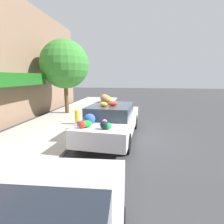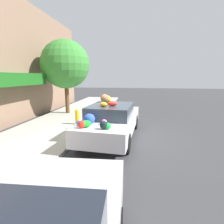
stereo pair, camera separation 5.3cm
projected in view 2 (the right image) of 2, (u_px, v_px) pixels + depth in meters
The scene contains 5 objects.
ground_plane at pixel (110, 137), 6.76m from camera, with size 60.00×60.00×0.00m, color #38383A.
sidewalk_curb at pixel (45, 132), 7.15m from camera, with size 24.00×3.20×0.12m.
street_tree at pixel (65, 65), 10.14m from camera, with size 2.79×2.79×4.27m.
fire_hydrant at pixel (77, 117), 8.09m from camera, with size 0.20×0.20×0.70m.
art_car at pixel (112, 120), 6.57m from camera, with size 4.34×1.97×1.61m.
Camera 2 is at (-6.35, -1.06, 2.29)m, focal length 28.00 mm.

